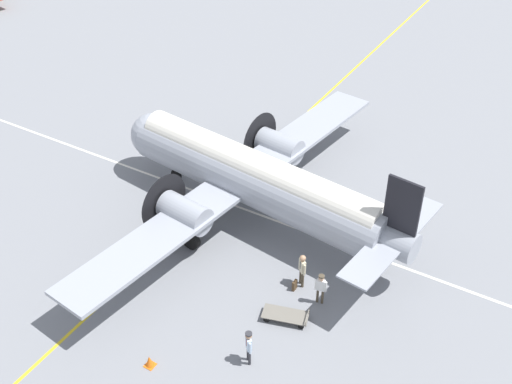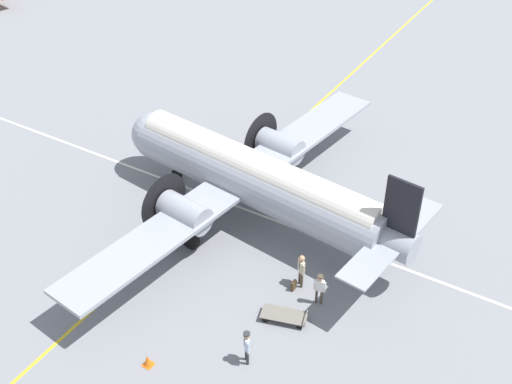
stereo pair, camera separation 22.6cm
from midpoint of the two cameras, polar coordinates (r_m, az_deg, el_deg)
ground_plane at (r=35.06m, az=0.18°, el=-2.32°), size 300.00×300.00×0.00m
apron_line_eastwest at (r=36.33m, az=-3.78°, el=-0.82°), size 120.00×0.16×0.01m
apron_line_northsouth at (r=35.29m, az=0.47°, el=-2.02°), size 0.16×120.00×0.01m
airliner_main at (r=33.74m, az=-0.41°, el=1.44°), size 23.63×18.01×6.03m
crew_foreground at (r=27.21m, az=-0.58°, el=-13.36°), size 0.46×0.46×1.79m
passenger_boarding at (r=30.46m, az=4.27°, el=-6.71°), size 0.45×0.51×1.86m
ramp_agent at (r=29.74m, az=5.90°, el=-8.32°), size 0.33×0.57×1.70m
suitcase_near_door at (r=30.82m, az=3.58°, el=-8.28°), size 0.35×0.13×0.57m
baggage_cart at (r=29.45m, az=2.77°, el=-10.90°), size 1.45×2.25×0.56m
traffic_cone at (r=28.11m, az=-9.37°, el=-14.58°), size 0.43×0.43×0.57m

